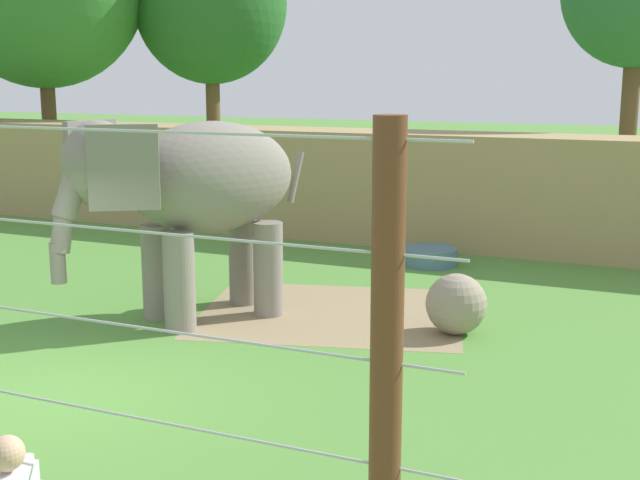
# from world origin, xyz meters

# --- Properties ---
(ground_plane) EXTENTS (120.00, 120.00, 0.00)m
(ground_plane) POSITION_xyz_m (0.00, 0.00, 0.00)
(ground_plane) COLOR #518938
(dirt_patch) EXTENTS (4.93, 4.47, 0.01)m
(dirt_patch) POSITION_xyz_m (1.66, 4.61, 0.00)
(dirt_patch) COLOR #937F5B
(dirt_patch) RESTS_ON ground
(embankment_wall) EXTENTS (36.00, 1.80, 2.52)m
(embankment_wall) POSITION_xyz_m (0.00, 10.79, 1.26)
(embankment_wall) COLOR tan
(embankment_wall) RESTS_ON ground
(elephant) EXTENTS (3.10, 3.83, 3.15)m
(elephant) POSITION_xyz_m (-0.16, 3.42, 2.09)
(elephant) COLOR gray
(elephant) RESTS_ON ground
(enrichment_ball) EXTENTS (0.91, 0.91, 0.91)m
(enrichment_ball) POSITION_xyz_m (3.78, 4.34, 0.45)
(enrichment_ball) COLOR gray
(enrichment_ball) RESTS_ON ground
(water_tub) EXTENTS (1.10, 1.10, 0.35)m
(water_tub) POSITION_xyz_m (2.13, 8.63, 0.18)
(water_tub) COLOR slate
(water_tub) RESTS_ON ground
(tree_behind_wall) EXTENTS (4.70, 4.70, 8.42)m
(tree_behind_wall) POSITION_xyz_m (-7.05, 15.65, 5.93)
(tree_behind_wall) COLOR brown
(tree_behind_wall) RESTS_ON ground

